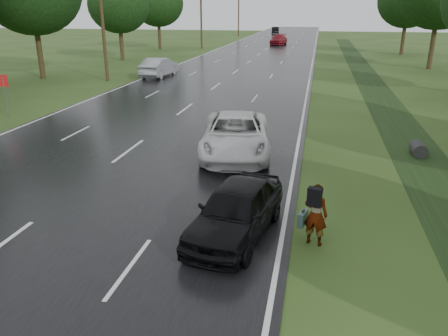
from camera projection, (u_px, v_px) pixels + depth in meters
name	position (u px, v px, depth m)	size (l,w,h in m)	color
road	(255.00, 57.00, 51.83)	(14.00, 180.00, 0.04)	black
edge_stripe_east	(313.00, 58.00, 50.52)	(0.12, 180.00, 0.01)	silver
edge_stripe_west	(200.00, 56.00, 53.13)	(0.12, 180.00, 0.01)	silver
center_line	(255.00, 57.00, 51.83)	(0.12, 180.00, 0.01)	silver
drainage_ditch	(387.00, 108.00, 25.46)	(2.20, 120.00, 0.56)	black
road_sign	(4.00, 88.00, 22.61)	(0.50, 0.06, 2.30)	slate
utility_pole_mid	(102.00, 13.00, 33.46)	(1.60, 0.26, 10.00)	#322614
utility_pole_far	(201.00, 10.00, 61.01)	(1.60, 0.26, 10.00)	#322614
utility_pole_distant	(239.00, 10.00, 88.56)	(1.60, 0.26, 10.00)	#322614
tree_east_f	(408.00, 0.00, 52.68)	(7.20, 7.20, 9.62)	#322614
tree_west_d	(118.00, 5.00, 47.07)	(6.60, 6.60, 8.80)	#322614
tree_west_f	(158.00, 3.00, 59.94)	(7.00, 7.00, 9.29)	#322614
pedestrian	(315.00, 214.00, 10.62)	(0.77, 0.77, 1.60)	#A5998C
white_pickup	(235.00, 135.00, 17.21)	(2.59, 5.62, 1.56)	silver
dark_sedan	(236.00, 210.00, 11.02)	(1.64, 4.08, 1.39)	black
silver_sedan	(159.00, 67.00, 36.87)	(1.68, 4.81, 1.58)	#9B9DA3
far_car_red	(279.00, 40.00, 68.96)	(2.21, 5.43, 1.58)	maroon
far_car_dark	(275.00, 30.00, 98.62)	(1.56, 4.48, 1.48)	black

